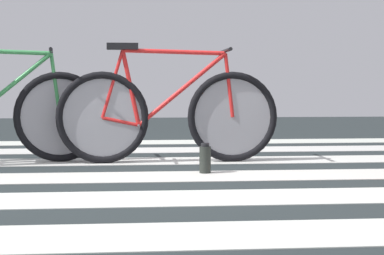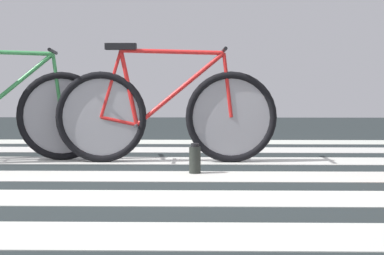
# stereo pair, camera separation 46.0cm
# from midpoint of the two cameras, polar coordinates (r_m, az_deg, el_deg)

# --- Properties ---
(ground) EXTENTS (18.00, 14.00, 0.02)m
(ground) POSITION_cam_midpoint_polar(r_m,az_deg,el_deg) (3.73, -2.80, -5.41)
(ground) COLOR #22292A
(crosswalk_markings) EXTENTS (5.38, 5.01, 0.00)m
(crosswalk_markings) POSITION_cam_midpoint_polar(r_m,az_deg,el_deg) (3.90, -1.37, -4.79)
(crosswalk_markings) COLOR beige
(crosswalk_markings) RESTS_ON ground
(bicycle_1_of_2) EXTENTS (1.74, 0.52, 0.93)m
(bicycle_1_of_2) POSITION_cam_midpoint_polar(r_m,az_deg,el_deg) (4.54, 0.29, 1.36)
(bicycle_1_of_2) COLOR black
(bicycle_1_of_2) RESTS_ON ground
(water_bottle) EXTENTS (0.08, 0.08, 0.21)m
(water_bottle) POSITION_cam_midpoint_polar(r_m,az_deg,el_deg) (4.00, 3.58, -3.15)
(water_bottle) COLOR #232723
(water_bottle) RESTS_ON ground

